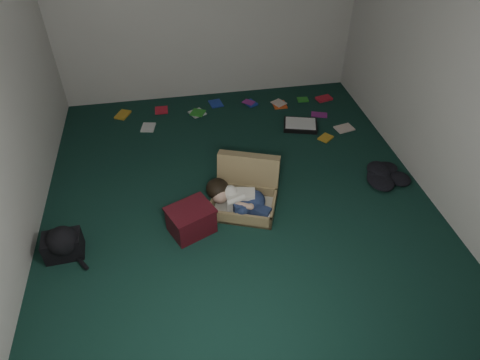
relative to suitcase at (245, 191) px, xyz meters
name	(u,v)px	position (x,y,z in m)	size (l,w,h in m)	color
floor	(237,196)	(-0.07, 0.10, -0.14)	(4.50, 4.50, 0.00)	#0F2D24
wall_back	(206,2)	(-0.07, 2.35, 1.16)	(4.50, 4.50, 0.00)	silver
wall_front	(319,309)	(-0.07, -2.15, 1.16)	(4.50, 4.50, 0.00)	silver
wall_right	(447,68)	(1.93, 0.10, 1.16)	(4.50, 4.50, 0.00)	silver
suitcase	(245,191)	(0.00, 0.00, 0.00)	(0.82, 0.82, 0.47)	#957F52
person	(238,198)	(-0.10, -0.14, 0.04)	(0.63, 0.51, 0.29)	silver
maroon_bin	(191,220)	(-0.59, -0.31, 0.00)	(0.51, 0.47, 0.29)	#410D14
backpack	(63,245)	(-1.77, -0.40, -0.02)	(0.42, 0.33, 0.25)	black
clothing_pile	(388,172)	(1.63, 0.10, -0.07)	(0.47, 0.39, 0.15)	black
paper_tray	(300,125)	(0.98, 1.27, -0.11)	(0.50, 0.43, 0.06)	black
book_scatter	(249,113)	(0.39, 1.72, -0.13)	(3.04, 1.33, 0.02)	gold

